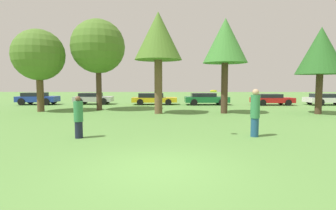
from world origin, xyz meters
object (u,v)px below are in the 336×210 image
object	(u,v)px
parked_car_blue	(37,98)
frisbee	(213,91)
parked_car_red	(271,99)
tree_2	(158,37)
tree_4	(321,51)
parked_car_green	(206,99)
parked_car_yellow	(154,98)
person_thrower	(78,117)
person_catcher	(255,113)
tree_0	(39,55)
tree_1	(98,47)
parked_car_white	(328,99)
parked_car_silver	(93,98)
tree_3	(225,42)

from	to	relation	value
parked_car_blue	frisbee	bearing A→B (deg)	-47.03
parked_car_blue	parked_car_red	distance (m)	23.75
tree_2	frisbee	bearing A→B (deg)	-71.83
tree_4	parked_car_green	bearing A→B (deg)	131.07
parked_car_green	parked_car_yellow	bearing A→B (deg)	175.57
person_thrower	person_catcher	size ratio (longest dim) A/B	0.86
frisbee	tree_0	size ratio (longest dim) A/B	0.05
parked_car_green	tree_1	bearing A→B (deg)	-151.54
parked_car_blue	parked_car_white	xyz separation A→B (m)	(29.43, -0.15, -0.05)
tree_4	parked_car_silver	size ratio (longest dim) A/B	1.54
parked_car_red	tree_4	bearing A→B (deg)	-88.66
parked_car_yellow	tree_0	bearing A→B (deg)	-141.88
frisbee	parked_car_silver	bearing A→B (deg)	121.06
parked_car_red	person_thrower	bearing A→B (deg)	-132.13
tree_3	parked_car_yellow	xyz separation A→B (m)	(-5.65, 7.78, -4.50)
person_thrower	frisbee	size ratio (longest dim) A/B	5.86
tree_0	parked_car_silver	world-z (taller)	tree_0
tree_0	parked_car_red	size ratio (longest dim) A/B	1.54
person_catcher	parked_car_yellow	distance (m)	16.95
parked_car_yellow	parked_car_green	distance (m)	5.33
tree_1	tree_2	world-z (taller)	tree_1
tree_0	parked_car_red	distance (m)	21.37
frisbee	parked_car_silver	xyz separation A→B (m)	(-9.87, 16.39, -1.21)
frisbee	tree_0	bearing A→B (deg)	141.89
frisbee	parked_car_red	size ratio (longest dim) A/B	0.07
parked_car_silver	parked_car_white	bearing A→B (deg)	-3.25
parked_car_yellow	parked_car_white	world-z (taller)	parked_car_yellow
person_catcher	parked_car_red	world-z (taller)	person_catcher
tree_1	tree_4	xyz separation A→B (m)	(16.26, -2.54, -0.68)
tree_4	parked_car_silver	distance (m)	20.79
frisbee	tree_0	xyz separation A→B (m)	(-11.76, 9.23, 2.43)
frisbee	tree_4	world-z (taller)	tree_4
parked_car_yellow	parked_car_green	bearing A→B (deg)	-4.43
tree_3	tree_4	bearing A→B (deg)	-3.60
parked_car_yellow	parked_car_green	size ratio (longest dim) A/B	1.04
person_thrower	tree_0	world-z (taller)	tree_0
tree_4	parked_car_silver	world-z (taller)	tree_4
parked_car_red	parked_car_silver	bearing A→B (deg)	175.73
tree_3	parked_car_silver	distance (m)	15.18
person_thrower	parked_car_white	xyz separation A→B (m)	(19.41, 16.06, -0.20)
parked_car_silver	parked_car_yellow	distance (m)	6.36
tree_3	tree_0	bearing A→B (deg)	175.95
tree_0	parked_car_blue	size ratio (longest dim) A/B	1.58
person_catcher	parked_car_silver	xyz separation A→B (m)	(-11.55, 16.49, -0.34)
tree_3	tree_4	distance (m)	6.62
tree_4	tree_1	bearing A→B (deg)	171.11
parked_car_green	parked_car_white	distance (m)	12.22
person_catcher	tree_1	xyz separation A→B (m)	(-9.23, 10.47, 4.09)
tree_0	parked_car_silver	bearing A→B (deg)	75.19
person_thrower	parked_car_red	distance (m)	21.02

